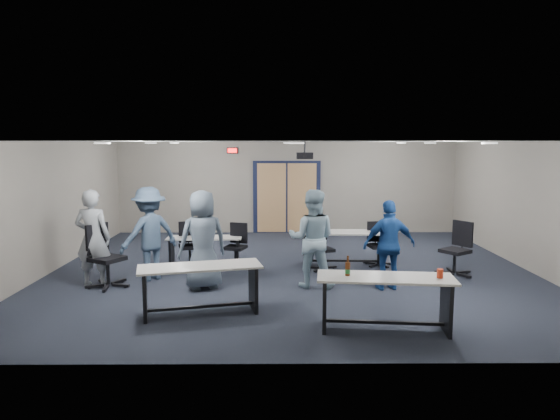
{
  "coord_description": "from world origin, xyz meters",
  "views": [
    {
      "loc": [
        -0.32,
        -10.27,
        2.68
      ],
      "look_at": [
        -0.24,
        -0.3,
        1.33
      ],
      "focal_mm": 32.0,
      "sensor_mm": 36.0,
      "label": 1
    }
  ],
  "objects_px": {
    "chair_back_b": "(235,246)",
    "chair_back_d": "(379,244)",
    "table_back_left": "(205,246)",
    "chair_back_a": "(190,245)",
    "chair_loose_left": "(107,256)",
    "table_front_left": "(200,281)",
    "chair_back_c": "(322,248)",
    "person_gray": "(93,238)",
    "table_front_right": "(385,293)",
    "chair_loose_right": "(455,249)",
    "person_plaid": "(203,240)",
    "person_navy": "(389,245)",
    "table_back_right": "(343,242)",
    "person_lightblue": "(312,238)",
    "person_back": "(149,234)"
  },
  "relations": [
    {
      "from": "chair_back_b",
      "to": "chair_back_d",
      "type": "relative_size",
      "value": 0.99
    },
    {
      "from": "table_back_left",
      "to": "chair_back_b",
      "type": "relative_size",
      "value": 1.71
    },
    {
      "from": "chair_back_a",
      "to": "chair_back_b",
      "type": "relative_size",
      "value": 1.02
    },
    {
      "from": "chair_loose_left",
      "to": "table_front_left",
      "type": "bearing_deg",
      "value": -96.89
    },
    {
      "from": "chair_back_b",
      "to": "chair_back_c",
      "type": "xyz_separation_m",
      "value": [
        1.86,
        -0.24,
        0.0
      ]
    },
    {
      "from": "person_gray",
      "to": "table_front_right",
      "type": "bearing_deg",
      "value": 160.74
    },
    {
      "from": "table_back_left",
      "to": "person_gray",
      "type": "height_order",
      "value": "person_gray"
    },
    {
      "from": "chair_loose_right",
      "to": "person_plaid",
      "type": "relative_size",
      "value": 0.6
    },
    {
      "from": "table_back_left",
      "to": "chair_back_a",
      "type": "relative_size",
      "value": 1.68
    },
    {
      "from": "table_front_left",
      "to": "person_navy",
      "type": "distance_m",
      "value": 3.52
    },
    {
      "from": "chair_back_a",
      "to": "table_back_right",
      "type": "bearing_deg",
      "value": -16.22
    },
    {
      "from": "table_back_left",
      "to": "person_lightblue",
      "type": "distance_m",
      "value": 2.74
    },
    {
      "from": "chair_back_b",
      "to": "person_gray",
      "type": "bearing_deg",
      "value": -133.58
    },
    {
      "from": "person_plaid",
      "to": "person_gray",
      "type": "bearing_deg",
      "value": -30.51
    },
    {
      "from": "chair_loose_right",
      "to": "person_gray",
      "type": "bearing_deg",
      "value": -119.34
    },
    {
      "from": "chair_back_d",
      "to": "chair_back_b",
      "type": "bearing_deg",
      "value": 172.99
    },
    {
      "from": "chair_back_a",
      "to": "table_front_left",
      "type": "bearing_deg",
      "value": -94.81
    },
    {
      "from": "chair_back_d",
      "to": "table_back_right",
      "type": "bearing_deg",
      "value": 169.43
    },
    {
      "from": "chair_loose_right",
      "to": "person_navy",
      "type": "bearing_deg",
      "value": -93.44
    },
    {
      "from": "person_back",
      "to": "table_front_right",
      "type": "bearing_deg",
      "value": 104.93
    },
    {
      "from": "table_back_left",
      "to": "person_back",
      "type": "distance_m",
      "value": 1.46
    },
    {
      "from": "table_back_left",
      "to": "person_plaid",
      "type": "height_order",
      "value": "person_plaid"
    },
    {
      "from": "chair_back_d",
      "to": "table_front_left",
      "type": "bearing_deg",
      "value": -147.61
    },
    {
      "from": "table_front_right",
      "to": "person_navy",
      "type": "height_order",
      "value": "person_navy"
    },
    {
      "from": "chair_back_c",
      "to": "chair_loose_left",
      "type": "bearing_deg",
      "value": 176.28
    },
    {
      "from": "chair_loose_left",
      "to": "person_gray",
      "type": "bearing_deg",
      "value": 101.47
    },
    {
      "from": "table_front_left",
      "to": "table_back_right",
      "type": "xyz_separation_m",
      "value": [
        2.65,
        3.08,
        -0.01
      ]
    },
    {
      "from": "person_gray",
      "to": "person_lightblue",
      "type": "xyz_separation_m",
      "value": [
        4.09,
        -0.09,
        0.0
      ]
    },
    {
      "from": "person_plaid",
      "to": "person_navy",
      "type": "height_order",
      "value": "person_plaid"
    },
    {
      "from": "chair_back_b",
      "to": "chair_back_c",
      "type": "distance_m",
      "value": 1.87
    },
    {
      "from": "table_back_right",
      "to": "chair_back_b",
      "type": "height_order",
      "value": "chair_back_b"
    },
    {
      "from": "chair_loose_left",
      "to": "chair_loose_right",
      "type": "height_order",
      "value": "chair_loose_left"
    },
    {
      "from": "table_back_right",
      "to": "person_lightblue",
      "type": "relative_size",
      "value": 1.03
    },
    {
      "from": "chair_back_c",
      "to": "chair_back_d",
      "type": "bearing_deg",
      "value": -4.71
    },
    {
      "from": "chair_back_d",
      "to": "chair_loose_left",
      "type": "distance_m",
      "value": 5.62
    },
    {
      "from": "chair_loose_left",
      "to": "person_plaid",
      "type": "relative_size",
      "value": 0.64
    },
    {
      "from": "chair_back_a",
      "to": "person_plaid",
      "type": "relative_size",
      "value": 0.53
    },
    {
      "from": "chair_back_b",
      "to": "person_back",
      "type": "distance_m",
      "value": 1.91
    },
    {
      "from": "chair_loose_right",
      "to": "person_navy",
      "type": "xyz_separation_m",
      "value": [
        -1.56,
        -0.96,
        0.28
      ]
    },
    {
      "from": "chair_loose_left",
      "to": "person_plaid",
      "type": "distance_m",
      "value": 1.82
    },
    {
      "from": "table_front_left",
      "to": "chair_loose_left",
      "type": "distance_m",
      "value": 2.43
    },
    {
      "from": "table_back_right",
      "to": "person_back",
      "type": "relative_size",
      "value": 1.03
    },
    {
      "from": "chair_back_a",
      "to": "person_back",
      "type": "height_order",
      "value": "person_back"
    },
    {
      "from": "table_front_left",
      "to": "chair_back_d",
      "type": "xyz_separation_m",
      "value": [
        3.44,
        3.06,
        -0.05
      ]
    },
    {
      "from": "table_front_left",
      "to": "chair_loose_left",
      "type": "bearing_deg",
      "value": 129.61
    },
    {
      "from": "table_back_left",
      "to": "chair_loose_left",
      "type": "bearing_deg",
      "value": -137.53
    },
    {
      "from": "chair_loose_right",
      "to": "person_gray",
      "type": "height_order",
      "value": "person_gray"
    },
    {
      "from": "table_front_right",
      "to": "chair_back_d",
      "type": "bearing_deg",
      "value": 85.56
    },
    {
      "from": "table_back_right",
      "to": "chair_loose_left",
      "type": "relative_size",
      "value": 1.59
    },
    {
      "from": "table_front_right",
      "to": "chair_back_c",
      "type": "bearing_deg",
      "value": 105.54
    }
  ]
}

